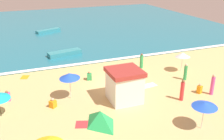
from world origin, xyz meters
TOP-DOWN VIEW (x-y plane):
  - ground_plane at (0.00, 0.00)m, footprint 60.00×60.00m
  - ocean_water at (0.00, 28.00)m, footprint 60.00×44.00m
  - wave_breaker_foam at (0.00, 6.30)m, footprint 57.00×0.70m
  - lifeguard_cabana at (-0.77, -3.36)m, footprint 2.74×2.73m
  - beach_umbrella_2 at (7.63, 0.30)m, footprint 1.63×1.66m
  - beach_umbrella_4 at (-4.95, -1.39)m, footprint 2.50×2.50m
  - beach_umbrella_6 at (2.63, -9.11)m, footprint 2.14×2.14m
  - beach_tent at (-3.84, -6.08)m, footprint 2.11×2.63m
  - beachgoer_0 at (4.04, 2.77)m, footprint 0.53×0.53m
  - beachgoer_1 at (-2.34, 1.76)m, footprint 0.57×0.57m
  - beachgoer_2 at (-10.05, 0.16)m, footprint 0.49×0.49m
  - beachgoer_3 at (6.05, -4.65)m, footprint 0.46×0.46m
  - beachgoer_4 at (-6.64, -2.40)m, footprint 0.65×0.65m
  - beachgoer_5 at (6.63, -1.73)m, footprint 0.44×0.44m
  - beachgoer_6 at (6.89, -5.23)m, footprint 0.44×0.44m
  - beachgoer_7 at (3.76, -5.15)m, footprint 0.45×0.45m
  - beach_towel_0 at (-4.77, -5.74)m, footprint 1.87×1.46m
  - beach_towel_1 at (2.54, -1.61)m, footprint 1.76×1.06m
  - beach_towel_2 at (-8.38, 4.79)m, footprint 1.06×1.22m
  - small_boat_0 at (-3.14, 10.07)m, footprint 4.39×2.06m
  - small_boat_1 at (-3.25, 23.61)m, footprint 4.39×2.56m

SIDE VIEW (x-z plane):
  - ground_plane at x=0.00m, z-range 0.00..0.00m
  - beach_towel_0 at x=-4.77m, z-range 0.00..0.01m
  - beach_towel_1 at x=2.54m, z-range 0.00..0.01m
  - beach_towel_2 at x=-8.38m, z-range 0.00..0.01m
  - ocean_water at x=0.00m, z-range 0.00..0.10m
  - wave_breaker_foam at x=0.00m, z-range 0.10..0.11m
  - small_boat_1 at x=-3.25m, z-range 0.10..0.55m
  - beachgoer_4 at x=-6.64m, z-range -0.07..0.78m
  - beachgoer_1 at x=-2.34m, z-range -0.07..0.80m
  - small_boat_0 at x=-3.14m, z-range 0.10..0.66m
  - beachgoer_2 at x=-10.05m, z-range -0.07..0.84m
  - beachgoer_3 at x=6.05m, z-range -0.06..0.87m
  - beach_tent at x=-3.84m, z-range 0.00..1.10m
  - beachgoer_0 at x=4.04m, z-range -0.06..1.65m
  - beachgoer_5 at x=6.63m, z-range -0.05..1.69m
  - beachgoer_7 at x=3.76m, z-range -0.04..1.85m
  - beachgoer_6 at x=6.89m, z-range -0.04..1.88m
  - lifeguard_cabana at x=-0.77m, z-range 0.02..2.81m
  - beach_umbrella_2 at x=7.63m, z-range 0.79..2.98m
  - beach_umbrella_6 at x=2.63m, z-range 0.85..2.94m
  - beach_umbrella_4 at x=-4.95m, z-range 0.92..3.30m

